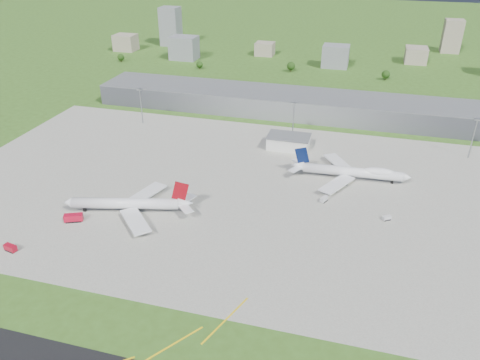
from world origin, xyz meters
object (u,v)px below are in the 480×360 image
(crash_tender, at_px, (11,248))
(tug_yellow, at_px, (135,219))
(airliner_blue_quad, at_px, (352,172))
(van_white_near, at_px, (324,199))
(fire_truck, at_px, (74,218))
(van_white_far, at_px, (387,218))
(airliner_red_twin, at_px, (130,204))

(crash_tender, distance_m, tug_yellow, 55.22)
(airliner_blue_quad, height_order, tug_yellow, airliner_blue_quad)
(tug_yellow, distance_m, van_white_near, 96.66)
(tug_yellow, height_order, van_white_near, van_white_near)
(van_white_near, bearing_deg, fire_truck, 138.26)
(tug_yellow, distance_m, van_white_far, 122.69)
(fire_truck, xyz_separation_m, van_white_near, (114.85, 50.94, -0.61))
(airliner_blue_quad, distance_m, van_white_near, 31.25)
(van_white_far, bearing_deg, tug_yellow, 161.90)
(van_white_far, bearing_deg, crash_tender, 169.79)
(airliner_red_twin, distance_m, airliner_blue_quad, 122.52)
(airliner_red_twin, distance_m, van_white_far, 126.22)
(airliner_red_twin, bearing_deg, van_white_far, 178.16)
(van_white_near, bearing_deg, crash_tender, 146.06)
(fire_truck, distance_m, tug_yellow, 29.34)
(van_white_near, xyz_separation_m, van_white_far, (31.40, -9.49, -0.16))
(airliner_blue_quad, relative_size, tug_yellow, 18.01)
(airliner_red_twin, relative_size, tug_yellow, 17.45)
(van_white_near, bearing_deg, airliner_blue_quad, 1.14)
(tug_yellow, bearing_deg, fire_truck, 177.35)
(fire_truck, xyz_separation_m, van_white_far, (146.25, 41.45, -0.77))
(fire_truck, relative_size, crash_tender, 1.48)
(van_white_near, bearing_deg, tug_yellow, 140.57)
(tug_yellow, xyz_separation_m, van_white_far, (118.11, 33.22, 0.27))
(van_white_far, bearing_deg, van_white_near, 129.37)
(airliner_red_twin, relative_size, crash_tender, 10.21)
(tug_yellow, height_order, van_white_far, van_white_far)
(airliner_blue_quad, bearing_deg, van_white_near, -115.92)
(airliner_blue_quad, relative_size, van_white_far, 14.27)
(airliner_red_twin, relative_size, van_white_near, 11.55)
(crash_tender, relative_size, van_white_near, 1.13)
(fire_truck, height_order, van_white_far, fire_truck)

